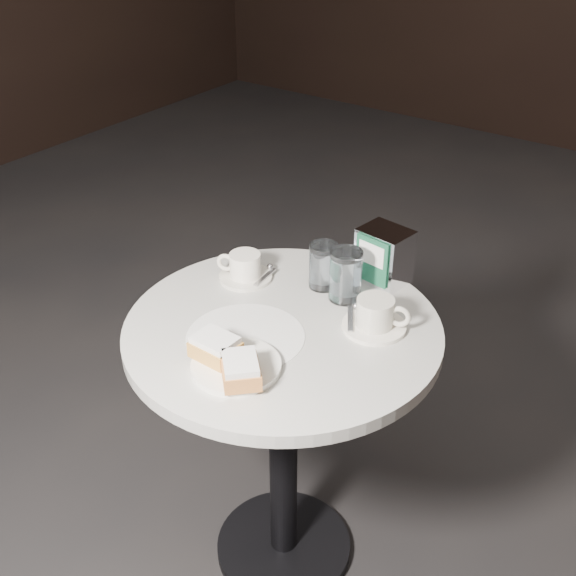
# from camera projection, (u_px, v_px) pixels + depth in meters

# --- Properties ---
(ground) EXTENTS (7.00, 7.00, 0.00)m
(ground) POSITION_uv_depth(u_px,v_px,m) (284.00, 549.00, 1.97)
(ground) COLOR black
(ground) RESTS_ON ground
(cafe_table) EXTENTS (0.70, 0.70, 0.74)m
(cafe_table) POSITION_uv_depth(u_px,v_px,m) (283.00, 395.00, 1.68)
(cafe_table) COLOR black
(cafe_table) RESTS_ON ground
(sugar_spill) EXTENTS (0.34, 0.34, 0.00)m
(sugar_spill) POSITION_uv_depth(u_px,v_px,m) (246.00, 336.00, 1.54)
(sugar_spill) COLOR white
(sugar_spill) RESTS_ON cafe_table
(beignet_plate) EXTENTS (0.23, 0.23, 0.06)m
(beignet_plate) POSITION_uv_depth(u_px,v_px,m) (231.00, 362.00, 1.43)
(beignet_plate) COLOR white
(beignet_plate) RESTS_ON cafe_table
(coffee_cup_left) EXTENTS (0.17, 0.17, 0.07)m
(coffee_cup_left) POSITION_uv_depth(u_px,v_px,m) (245.00, 268.00, 1.73)
(coffee_cup_left) COLOR silver
(coffee_cup_left) RESTS_ON cafe_table
(coffee_cup_right) EXTENTS (0.17, 0.17, 0.07)m
(coffee_cup_right) POSITION_uv_depth(u_px,v_px,m) (375.00, 316.00, 1.55)
(coffee_cup_right) COLOR white
(coffee_cup_right) RESTS_ON cafe_table
(water_glass_left) EXTENTS (0.08, 0.08, 0.11)m
(water_glass_left) POSITION_uv_depth(u_px,v_px,m) (323.00, 266.00, 1.69)
(water_glass_left) COLOR silver
(water_glass_left) RESTS_ON cafe_table
(water_glass_right) EXTENTS (0.09, 0.09, 0.12)m
(water_glass_right) POSITION_uv_depth(u_px,v_px,m) (346.00, 276.00, 1.64)
(water_glass_right) COLOR white
(water_glass_right) RESTS_ON cafe_table
(napkin_dispenser) EXTENTS (0.13, 0.11, 0.13)m
(napkin_dispenser) POSITION_uv_depth(u_px,v_px,m) (384.00, 256.00, 1.71)
(napkin_dispenser) COLOR white
(napkin_dispenser) RESTS_ON cafe_table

